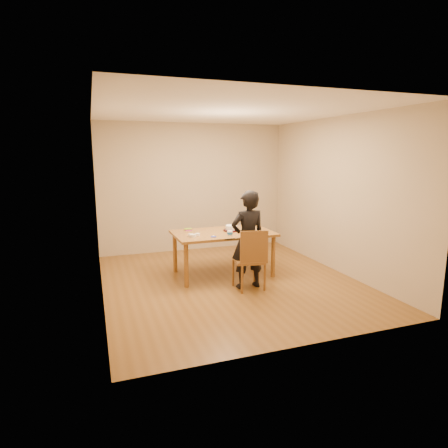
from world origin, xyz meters
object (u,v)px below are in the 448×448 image
object	(u,v)px
dining_chair	(249,260)
cake_plate	(231,230)
cake	(231,228)
person	(248,240)
dining_table	(223,233)

from	to	relation	value
dining_chair	cake_plate	world-z (taller)	cake_plate
cake_plate	cake	world-z (taller)	cake
dining_chair	person	size ratio (longest dim) A/B	0.29
dining_chair	person	distance (m)	0.32
dining_table	cake	distance (m)	0.20
cake	person	distance (m)	0.79
cake_plate	person	bearing A→B (deg)	-91.66
dining_table	cake_plate	xyz separation A→B (m)	(0.17, 0.06, 0.03)
cake_plate	cake	xyz separation A→B (m)	(0.00, 0.00, 0.04)
person	dining_chair	bearing A→B (deg)	87.08
person	cake	bearing A→B (deg)	-94.59
dining_table	dining_chair	distance (m)	0.84
dining_table	person	bearing A→B (deg)	-78.93
cake_plate	dining_chair	bearing A→B (deg)	-91.57
cake_plate	person	distance (m)	0.79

